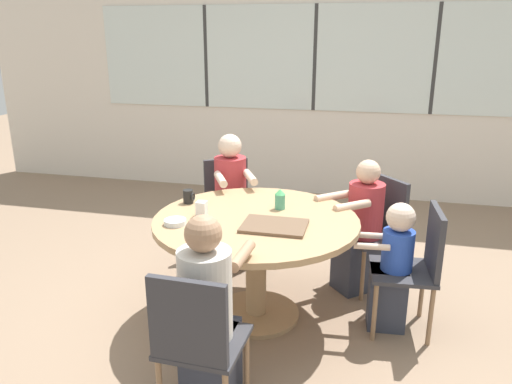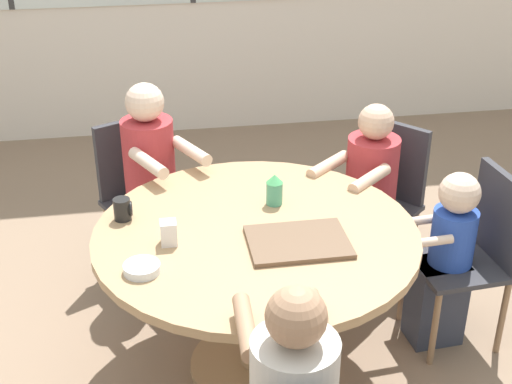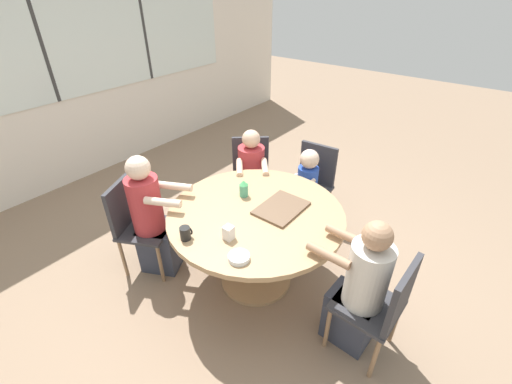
# 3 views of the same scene
# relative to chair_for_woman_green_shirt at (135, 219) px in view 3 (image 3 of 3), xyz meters

# --- Properties ---
(ground_plane) EXTENTS (16.00, 16.00, 0.00)m
(ground_plane) POSITION_rel_chair_for_woman_green_shirt_xyz_m (0.47, -0.93, -0.50)
(ground_plane) COLOR #8C725B
(wall_back_with_windows) EXTENTS (8.40, 0.08, 2.80)m
(wall_back_with_windows) POSITION_rel_chair_for_woman_green_shirt_xyz_m (0.47, 1.97, 0.92)
(wall_back_with_windows) COLOR silver
(wall_back_with_windows) RESTS_ON ground_plane
(dining_table) EXTENTS (1.35, 1.35, 0.72)m
(dining_table) POSITION_rel_chair_for_woman_green_shirt_xyz_m (0.47, -0.93, 0.08)
(dining_table) COLOR tan
(dining_table) RESTS_ON ground_plane
(chair_for_woman_green_shirt) EXTENTS (0.54, 0.54, 0.85)m
(chair_for_woman_green_shirt) POSITION_rel_chair_for_woman_green_shirt_xyz_m (0.00, 0.00, 0.00)
(chair_for_woman_green_shirt) COLOR #333338
(chair_for_woman_green_shirt) RESTS_ON ground_plane
(chair_for_man_blue_shirt) EXTENTS (0.42, 0.42, 0.85)m
(chair_for_man_blue_shirt) POSITION_rel_chair_for_woman_green_shirt_xyz_m (0.43, -1.98, 0.00)
(chair_for_man_blue_shirt) COLOR #333338
(chair_for_man_blue_shirt) RESTS_ON ground_plane
(chair_for_man_teal_shirt) EXTENTS (0.56, 0.56, 0.85)m
(chair_for_man_teal_shirt) POSITION_rel_chair_for_woman_green_shirt_xyz_m (1.27, -0.25, 0.00)
(chair_for_man_teal_shirt) COLOR #333338
(chair_for_man_teal_shirt) RESTS_ON ground_plane
(chair_for_toddler) EXTENTS (0.43, 0.43, 0.85)m
(chair_for_toddler) POSITION_rel_chair_for_woman_green_shirt_xyz_m (1.52, -0.85, 0.00)
(chair_for_toddler) COLOR #333338
(chair_for_toddler) RESTS_ON ground_plane
(person_woman_green_shirt) EXTENTS (0.45, 0.54, 1.11)m
(person_woman_green_shirt) POSITION_rel_chair_for_woman_green_shirt_xyz_m (0.07, -0.14, 0.01)
(person_woman_green_shirt) COLOR #333847
(person_woman_green_shirt) RESTS_ON ground_plane
(person_man_blue_shirt) EXTENTS (0.31, 0.51, 1.07)m
(person_man_blue_shirt) POSITION_rel_chair_for_woman_green_shirt_xyz_m (0.44, -1.82, -0.01)
(person_man_blue_shirt) COLOR #333847
(person_man_blue_shirt) RESTS_ON ground_plane
(person_man_teal_shirt) EXTENTS (0.53, 0.51, 1.01)m
(person_man_teal_shirt) POSITION_rel_chair_for_woman_green_shirt_xyz_m (1.14, -0.36, -0.04)
(person_man_teal_shirt) COLOR #333847
(person_man_teal_shirt) RESTS_ON ground_plane
(person_toddler) EXTENTS (0.39, 0.24, 0.88)m
(person_toddler) POSITION_rel_chair_for_woman_green_shirt_xyz_m (1.36, -0.87, -0.08)
(person_toddler) COLOR #333847
(person_toddler) RESTS_ON ground_plane
(food_tray_dark) EXTENTS (0.40, 0.30, 0.02)m
(food_tray_dark) POSITION_rel_chair_for_woman_green_shirt_xyz_m (0.62, -1.07, 0.23)
(food_tray_dark) COLOR brown
(food_tray_dark) RESTS_ON dining_table
(coffee_mug) EXTENTS (0.08, 0.07, 0.10)m
(coffee_mug) POSITION_rel_chair_for_woman_green_shirt_xyz_m (-0.06, -0.75, 0.27)
(coffee_mug) COLOR black
(coffee_mug) RESTS_ON dining_table
(sippy_cup) EXTENTS (0.08, 0.08, 0.14)m
(sippy_cup) POSITION_rel_chair_for_woman_green_shirt_xyz_m (0.59, -0.72, 0.30)
(sippy_cup) COLOR #4CA57F
(sippy_cup) RESTS_ON dining_table
(milk_carton_small) EXTENTS (0.06, 0.06, 0.10)m
(milk_carton_small) POSITION_rel_chair_for_woman_green_shirt_xyz_m (0.11, -0.98, 0.27)
(milk_carton_small) COLOR silver
(milk_carton_small) RESTS_ON dining_table
(bowl_white_shallow) EXTENTS (0.14, 0.14, 0.03)m
(bowl_white_shallow) POSITION_rel_chair_for_woman_green_shirt_xyz_m (0.00, -1.16, 0.24)
(bowl_white_shallow) COLOR silver
(bowl_white_shallow) RESTS_ON dining_table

